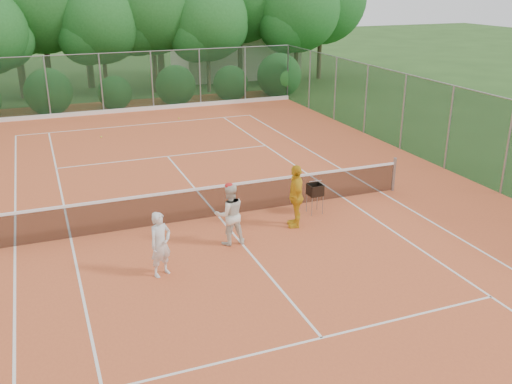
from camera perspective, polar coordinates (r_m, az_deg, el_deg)
ground at (r=16.54m, az=-3.76°, el=-2.52°), size 120.00×120.00×0.00m
clay_court at (r=16.54m, az=-3.76°, el=-2.49°), size 18.00×36.00×0.02m
club_building at (r=41.14m, az=-2.15°, el=13.60°), size 8.00×5.00×3.00m
tennis_net at (r=16.34m, az=-3.80°, el=-0.80°), size 11.97×0.10×1.10m
player_white at (r=13.21m, az=-9.52°, el=-5.18°), size 0.67×0.58×1.55m
player_center_grp at (r=14.56m, az=-2.66°, el=-2.21°), size 0.81×0.63×1.66m
player_yellow at (r=15.61m, az=4.00°, el=-0.39°), size 0.73×1.12×1.77m
ball_hopper at (r=16.58m, az=5.93°, el=0.17°), size 0.39×0.39×0.89m
stray_ball_a at (r=25.65m, az=-15.22°, el=5.34°), size 0.07×0.07×0.07m
stray_ball_b at (r=28.43m, az=-7.74°, el=7.32°), size 0.07×0.07×0.07m
stray_ball_c at (r=25.94m, az=-1.48°, el=6.22°), size 0.07×0.07×0.07m
court_markings at (r=16.53m, az=-3.76°, el=-2.45°), size 11.03×23.83×0.01m
fence_back at (r=30.28m, az=-12.77°, el=10.65°), size 18.07×0.07×3.00m
fence_right at (r=19.44m, az=23.85°, el=4.02°), size 0.07×33.07×3.00m
tropical_treeline at (r=35.29m, az=-12.31°, el=17.91°), size 32.10×8.49×15.03m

